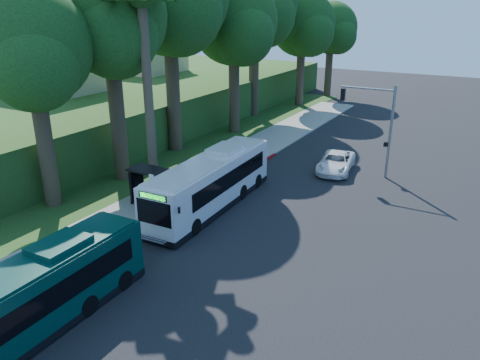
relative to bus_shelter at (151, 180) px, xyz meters
The scene contains 19 objects.
ground 8.00m from the bus_shelter, 21.51° to the left, with size 140.00×140.00×0.00m, color black.
sidewalk 3.35m from the bus_shelter, 90.90° to the left, with size 4.50×70.00×0.12m, color gray.
red_curb 3.07m from the bus_shelter, 26.83° to the right, with size 0.25×30.00×0.13m, color maroon.
grass_verge 9.90m from the bus_shelter, 126.16° to the left, with size 8.00×70.00×0.06m, color #234719.
bus_shelter is the anchor object (origin of this frame).
stop_sign_pole 2.85m from the bus_shelter, 49.08° to the right, with size 0.35×0.06×3.17m.
traffic_signal_pole 17.15m from the bus_shelter, 49.36° to the left, with size 4.10×0.30×7.00m.
palm_tree 10.70m from the bus_shelter, 124.80° to the left, with size 4.20×4.20×14.40m.
hillside_backdrop 26.18m from the bus_shelter, 136.68° to the left, with size 24.00×60.00×8.80m.
tree_0 11.08m from the bus_shelter, 151.08° to the left, with size 8.40×8.00×15.70m.
tree_1 16.56m from the bus_shelter, 119.45° to the left, with size 10.50×10.00×18.26m.
tree_2 21.25m from the bus_shelter, 103.83° to the left, with size 8.82×8.40×15.12m.
tree_3 29.46m from the bus_shelter, 103.86° to the left, with size 10.08×9.60×17.28m.
tree_4 35.97m from the bus_shelter, 96.78° to the left, with size 8.40×8.00×14.14m.
tree_5 43.55m from the bus_shelter, 94.21° to the left, with size 7.35×7.00×12.86m.
tree_6 10.21m from the bus_shelter, 150.84° to the right, with size 7.56×7.20×13.74m.
white_bus 3.90m from the bus_shelter, 27.64° to the left, with size 2.98×12.03×3.56m.
teal_bus 12.92m from the bus_shelter, 72.00° to the right, with size 2.54×11.11×3.30m.
pickup 14.92m from the bus_shelter, 56.26° to the left, with size 2.43×5.28×1.47m, color white.
Camera 1 is at (11.54, -24.60, 12.43)m, focal length 35.00 mm.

